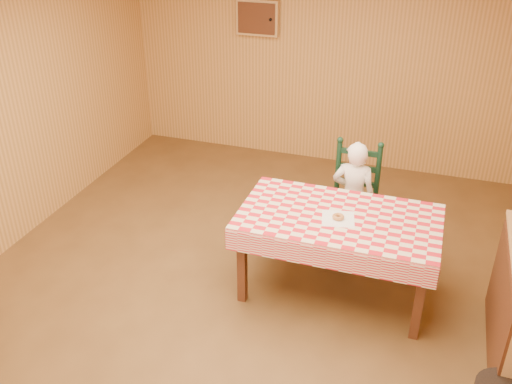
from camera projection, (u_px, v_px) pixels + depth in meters
ground at (249, 298)px, 4.95m from camera, size 6.00×6.00×0.00m
cabin_walls at (269, 76)px, 4.51m from camera, size 5.10×6.05×2.65m
dining_table at (339, 224)px, 4.71m from camera, size 1.66×0.96×0.77m
ladder_chair at (353, 199)px, 5.46m from camera, size 0.44×0.40×1.08m
seated_child at (353, 197)px, 5.38m from camera, size 0.41×0.27×1.12m
napkin at (338, 219)px, 4.63m from camera, size 0.31×0.31×0.00m
donut at (338, 217)px, 4.62m from camera, size 0.11×0.11×0.03m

